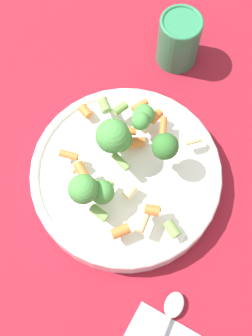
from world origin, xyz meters
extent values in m
plane|color=maroon|center=(0.00, 0.00, 0.00)|extent=(3.00, 3.00, 0.00)
cylinder|color=white|center=(0.00, 0.00, 0.02)|extent=(0.28, 0.28, 0.04)
torus|color=white|center=(0.00, 0.00, 0.04)|extent=(0.28, 0.28, 0.01)
cylinder|color=#8CB766|center=(-0.02, 0.03, 0.05)|extent=(0.01, 0.01, 0.02)
sphere|color=#3D8438|center=(-0.02, 0.03, 0.08)|extent=(0.04, 0.04, 0.04)
cylinder|color=#8CB766|center=(0.05, 0.03, 0.08)|extent=(0.01, 0.01, 0.02)
sphere|color=#33722D|center=(0.05, 0.03, 0.10)|extent=(0.04, 0.04, 0.04)
cylinder|color=#8CB766|center=(-0.02, -0.05, 0.06)|extent=(0.01, 0.01, 0.02)
sphere|color=#479342|center=(-0.02, -0.05, 0.08)|extent=(0.03, 0.03, 0.03)
cylinder|color=#8CB766|center=(0.00, 0.08, 0.05)|extent=(0.01, 0.01, 0.02)
sphere|color=#479342|center=(0.00, 0.08, 0.08)|extent=(0.03, 0.03, 0.03)
cylinder|color=#8CB766|center=(-0.04, -0.06, 0.07)|extent=(0.01, 0.01, 0.02)
sphere|color=#479342|center=(-0.04, -0.06, 0.10)|extent=(0.04, 0.04, 0.04)
cylinder|color=#8CB766|center=(-0.03, 0.02, 0.07)|extent=(0.02, 0.02, 0.02)
sphere|color=#479342|center=(-0.03, 0.02, 0.10)|extent=(0.05, 0.05, 0.05)
cylinder|color=#8CB766|center=(0.00, 0.06, 0.07)|extent=(0.01, 0.01, 0.01)
sphere|color=#479342|center=(0.00, 0.06, 0.09)|extent=(0.03, 0.03, 0.03)
cylinder|color=beige|center=(0.02, -0.03, 0.06)|extent=(0.02, 0.02, 0.01)
cylinder|color=#729E4C|center=(-0.06, 0.08, 0.06)|extent=(0.02, 0.03, 0.01)
cylinder|color=#729E4C|center=(-0.01, -0.04, 0.06)|extent=(0.02, 0.03, 0.01)
cylinder|color=orange|center=(0.03, 0.07, 0.07)|extent=(0.02, 0.03, 0.01)
cylinder|color=orange|center=(-0.09, 0.07, 0.05)|extent=(0.02, 0.02, 0.01)
cylinder|color=#729E4C|center=(-0.04, 0.08, 0.07)|extent=(0.02, 0.03, 0.01)
cylinder|color=orange|center=(-0.05, -0.03, 0.08)|extent=(0.03, 0.03, 0.01)
cylinder|color=beige|center=(0.00, 0.08, 0.05)|extent=(0.02, 0.02, 0.01)
cylinder|color=orange|center=(0.02, -0.09, 0.06)|extent=(0.03, 0.03, 0.01)
cylinder|color=beige|center=(-0.07, -0.02, 0.06)|extent=(0.02, 0.02, 0.01)
cylinder|color=#729E4C|center=(-0.01, 0.00, 0.07)|extent=(0.03, 0.02, 0.01)
cylinder|color=orange|center=(0.00, 0.04, 0.05)|extent=(0.03, 0.02, 0.01)
cylinder|color=beige|center=(0.05, -0.07, 0.07)|extent=(0.02, 0.03, 0.01)
cylinder|color=orange|center=(0.05, -0.05, 0.07)|extent=(0.02, 0.02, 0.01)
cylinder|color=beige|center=(0.08, 0.07, 0.06)|extent=(0.02, 0.02, 0.01)
cylinder|color=#729E4C|center=(0.09, -0.06, 0.06)|extent=(0.03, 0.03, 0.01)
cylinder|color=orange|center=(-0.02, 0.05, 0.06)|extent=(0.03, 0.02, 0.01)
cylinder|color=#729E4C|center=(-0.01, -0.08, 0.06)|extent=(0.03, 0.02, 0.01)
cylinder|color=beige|center=(0.05, -0.05, 0.07)|extent=(0.03, 0.02, 0.01)
cylinder|color=orange|center=(0.02, 0.09, 0.06)|extent=(0.02, 0.02, 0.01)
cylinder|color=orange|center=(-0.01, 0.10, 0.06)|extent=(0.02, 0.03, 0.01)
cylinder|color=orange|center=(-0.08, -0.01, 0.06)|extent=(0.03, 0.01, 0.01)
cylinder|color=#2D7F51|center=(0.01, 0.24, 0.05)|extent=(0.07, 0.07, 0.09)
torus|color=#2D7F51|center=(0.01, 0.24, 0.09)|extent=(0.07, 0.07, 0.01)
ellipsoid|color=silver|center=(0.12, -0.15, 0.01)|extent=(0.03, 0.04, 0.01)
camera|label=1|loc=(0.08, -0.22, 0.67)|focal=50.00mm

